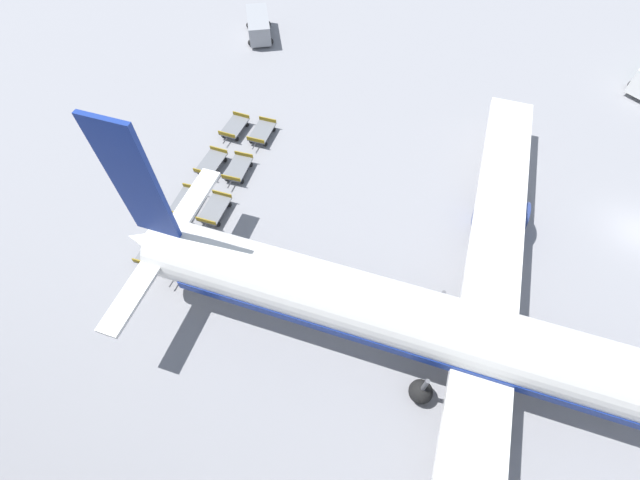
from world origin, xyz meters
The scene contains 12 objects.
ground_plane centered at (0.00, 0.00, 0.00)m, with size 500.00×500.00×0.00m, color gray.
airplane centered at (13.60, -8.73, 3.25)m, with size 42.59×45.50×13.00m.
service_van centered at (-13.91, -35.68, 1.13)m, with size 5.57×4.33×2.06m.
baggage_dolly_row_near_col_a centered at (0.31, -31.43, 0.47)m, with size 3.40×1.68×0.92m.
baggage_dolly_row_near_col_b centered at (4.72, -31.24, 0.47)m, with size 3.40×1.67×0.92m.
baggage_dolly_row_near_col_c centered at (8.90, -31.13, 0.47)m, with size 3.43×1.76×0.92m.
baggage_dolly_row_near_col_d centered at (13.19, -31.00, 0.47)m, with size 3.44×1.78×0.92m.
baggage_dolly_row_mid_a_col_a centered at (0.10, -29.00, 0.47)m, with size 3.42×1.72×0.92m.
baggage_dolly_row_mid_a_col_b centered at (4.52, -29.03, 0.47)m, with size 3.44×1.78×0.92m.
baggage_dolly_row_mid_a_col_c centered at (8.76, -28.78, 0.47)m, with size 3.42×1.72×0.92m.
baggage_dolly_row_mid_a_col_d centered at (13.31, -28.54, 0.47)m, with size 3.40×1.66×0.92m.
stand_guidance_stripe centered at (13.37, -18.49, 0.00)m, with size 1.07×24.76×0.01m.
Camera 1 is at (24.34, -15.07, 24.39)m, focal length 24.00 mm.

